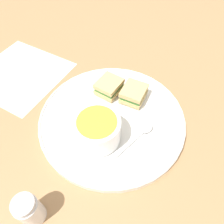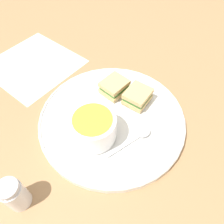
{
  "view_description": "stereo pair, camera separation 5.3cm",
  "coord_description": "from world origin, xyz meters",
  "px_view_note": "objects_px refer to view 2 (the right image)",
  "views": [
    {
      "loc": [
        0.15,
        -0.28,
        0.46
      ],
      "look_at": [
        0.0,
        0.0,
        0.04
      ],
      "focal_mm": 35.0,
      "sensor_mm": 36.0,
      "label": 1
    },
    {
      "loc": [
        0.19,
        -0.26,
        0.46
      ],
      "look_at": [
        0.0,
        0.0,
        0.04
      ],
      "focal_mm": 35.0,
      "sensor_mm": 36.0,
      "label": 2
    }
  ],
  "objects_px": {
    "spoon": "(140,135)",
    "sandwich_half_near": "(138,96)",
    "soup_bowl": "(92,126)",
    "salt_shaker": "(14,195)",
    "sandwich_half_far": "(114,86)"
  },
  "relations": [
    {
      "from": "sandwich_half_near",
      "to": "salt_shaker",
      "type": "height_order",
      "value": "salt_shaker"
    },
    {
      "from": "sandwich_half_near",
      "to": "soup_bowl",
      "type": "bearing_deg",
      "value": -99.88
    },
    {
      "from": "spoon",
      "to": "sandwich_half_near",
      "type": "height_order",
      "value": "sandwich_half_near"
    },
    {
      "from": "soup_bowl",
      "to": "sandwich_half_far",
      "type": "relative_size",
      "value": 1.44
    },
    {
      "from": "soup_bowl",
      "to": "spoon",
      "type": "distance_m",
      "value": 0.11
    },
    {
      "from": "sandwich_half_near",
      "to": "sandwich_half_far",
      "type": "bearing_deg",
      "value": -173.22
    },
    {
      "from": "soup_bowl",
      "to": "salt_shaker",
      "type": "relative_size",
      "value": 1.28
    },
    {
      "from": "soup_bowl",
      "to": "sandwich_half_near",
      "type": "height_order",
      "value": "soup_bowl"
    },
    {
      "from": "soup_bowl",
      "to": "salt_shaker",
      "type": "xyz_separation_m",
      "value": [
        -0.02,
        -0.2,
        -0.01
      ]
    },
    {
      "from": "sandwich_half_near",
      "to": "salt_shaker",
      "type": "distance_m",
      "value": 0.35
    },
    {
      "from": "soup_bowl",
      "to": "sandwich_half_far",
      "type": "bearing_deg",
      "value": 106.77
    },
    {
      "from": "soup_bowl",
      "to": "sandwich_half_far",
      "type": "distance_m",
      "value": 0.15
    },
    {
      "from": "spoon",
      "to": "sandwich_half_far",
      "type": "height_order",
      "value": "sandwich_half_far"
    },
    {
      "from": "sandwich_half_far",
      "to": "spoon",
      "type": "bearing_deg",
      "value": -30.19
    },
    {
      "from": "soup_bowl",
      "to": "sandwich_half_far",
      "type": "xyz_separation_m",
      "value": [
        -0.04,
        0.14,
        -0.02
      ]
    }
  ]
}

